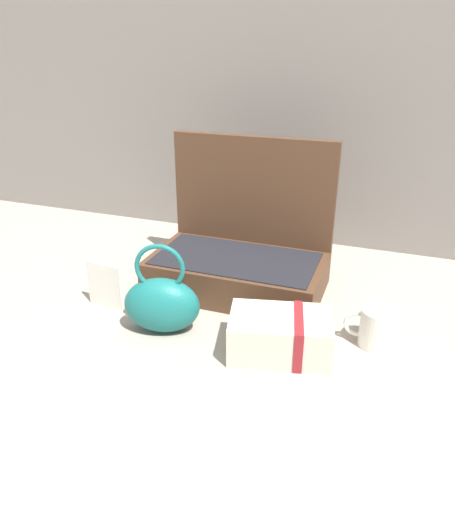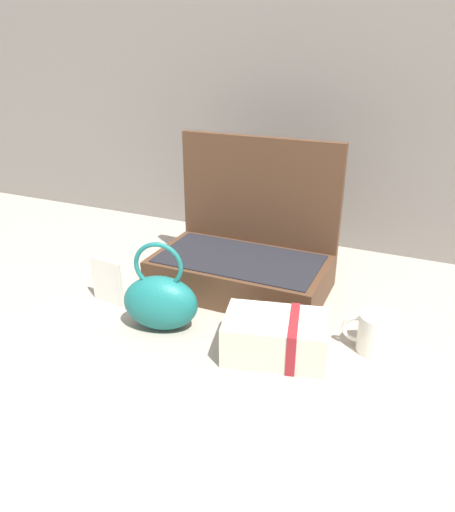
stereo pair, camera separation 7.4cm
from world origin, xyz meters
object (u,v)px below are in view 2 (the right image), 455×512
at_px(teal_pouch_handbag, 161,301).
at_px(cream_toiletry_bag, 277,337).
at_px(coffee_mug, 375,333).
at_px(info_card_left, 107,282).
at_px(open_suitcase, 245,256).

height_order(teal_pouch_handbag, cream_toiletry_bag, teal_pouch_handbag).
height_order(coffee_mug, info_card_left, info_card_left).
bearing_deg(open_suitcase, cream_toiletry_bag, -55.74).
distance_m(coffee_mug, info_card_left, 0.69).
bearing_deg(cream_toiletry_bag, info_card_left, 174.98).
height_order(open_suitcase, teal_pouch_handbag, open_suitcase).
xyz_separation_m(coffee_mug, info_card_left, (-0.69, -0.06, 0.02)).
distance_m(teal_pouch_handbag, coffee_mug, 0.50).
relative_size(cream_toiletry_bag, coffee_mug, 2.13).
relative_size(teal_pouch_handbag, info_card_left, 1.83).
height_order(teal_pouch_handbag, coffee_mug, teal_pouch_handbag).
bearing_deg(cream_toiletry_bag, open_suitcase, 124.26).
xyz_separation_m(open_suitcase, cream_toiletry_bag, (0.19, -0.28, -0.05)).
bearing_deg(info_card_left, coffee_mug, 11.30).
distance_m(open_suitcase, teal_pouch_handbag, 0.31).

